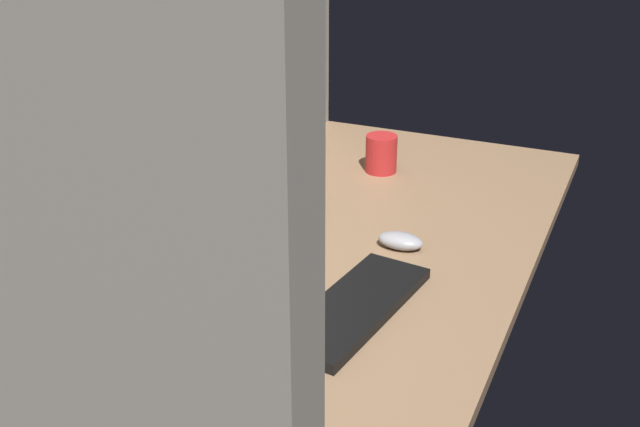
% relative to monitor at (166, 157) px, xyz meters
% --- Properties ---
extents(ground_plane, '(1.80, 0.80, 0.03)m').
position_rel_monitor_xyz_m(ground_plane, '(0.10, -0.25, -0.25)').
color(ground_plane, '#8C6B4C').
extents(cubicle_wall_back, '(1.80, 0.06, 0.70)m').
position_rel_monitor_xyz_m(cubicle_wall_back, '(0.10, 0.12, 0.12)').
color(cubicle_wall_back, gray).
rests_on(cubicle_wall_back, ground_plane).
extents(monitor, '(0.34, 0.18, 0.44)m').
position_rel_monitor_xyz_m(monitor, '(0.00, 0.00, 0.00)').
color(monitor, black).
rests_on(monitor, ground_plane).
extents(keyboard, '(0.38, 0.18, 0.02)m').
position_rel_monitor_xyz_m(keyboard, '(-0.01, -0.39, -0.22)').
color(keyboard, black).
rests_on(keyboard, ground_plane).
extents(mouse, '(0.06, 0.10, 0.03)m').
position_rel_monitor_xyz_m(mouse, '(0.26, -0.38, -0.22)').
color(mouse, '#99999E').
rests_on(mouse, ground_plane).
extents(mug_red_plastic, '(0.08, 0.08, 0.10)m').
position_rel_monitor_xyz_m(mug_red_plastic, '(0.66, -0.19, -0.19)').
color(mug_red_plastic, red).
rests_on(mug_red_plastic, ground_plane).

